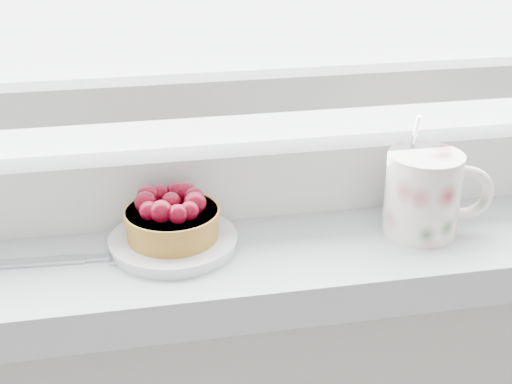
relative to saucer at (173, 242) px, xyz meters
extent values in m
cube|color=#BABFC1|center=(0.09, 0.00, -0.03)|extent=(1.60, 0.20, 0.04)
cube|color=silver|center=(0.09, 0.07, 0.03)|extent=(1.30, 0.05, 0.07)
cube|color=silver|center=(0.09, 0.07, 0.12)|extent=(1.30, 0.04, 0.04)
cylinder|color=silver|center=(0.00, 0.00, 0.00)|extent=(0.12, 0.12, 0.01)
cylinder|color=olive|center=(0.00, 0.00, 0.02)|extent=(0.09, 0.09, 0.03)
cylinder|color=olive|center=(0.00, 0.00, 0.03)|extent=(0.09, 0.09, 0.01)
sphere|color=#490410|center=(0.00, 0.00, 0.04)|extent=(0.02, 0.02, 0.02)
sphere|color=#490410|center=(0.02, 0.01, 0.04)|extent=(0.02, 0.02, 0.02)
sphere|color=#490410|center=(0.02, 0.02, 0.04)|extent=(0.02, 0.02, 0.02)
sphere|color=#490410|center=(0.01, 0.02, 0.04)|extent=(0.02, 0.02, 0.02)
sphere|color=#490410|center=(-0.01, 0.02, 0.04)|extent=(0.02, 0.02, 0.02)
sphere|color=#490410|center=(-0.02, 0.01, 0.04)|extent=(0.02, 0.02, 0.02)
sphere|color=#490410|center=(-0.02, 0.00, 0.04)|extent=(0.02, 0.02, 0.02)
sphere|color=#490410|center=(-0.02, -0.01, 0.04)|extent=(0.02, 0.02, 0.02)
sphere|color=#490410|center=(-0.01, -0.02, 0.04)|extent=(0.02, 0.02, 0.02)
sphere|color=#490410|center=(0.00, -0.03, 0.04)|extent=(0.02, 0.02, 0.02)
sphere|color=#490410|center=(0.01, -0.02, 0.04)|extent=(0.02, 0.02, 0.02)
sphere|color=#490410|center=(0.02, -0.01, 0.04)|extent=(0.02, 0.02, 0.02)
cylinder|color=white|center=(0.25, -0.01, 0.04)|extent=(0.09, 0.09, 0.08)
cylinder|color=black|center=(0.25, -0.01, 0.07)|extent=(0.07, 0.07, 0.01)
torus|color=white|center=(0.29, -0.02, 0.04)|extent=(0.06, 0.02, 0.06)
cylinder|color=silver|center=(0.24, 0.00, 0.09)|extent=(0.01, 0.02, 0.05)
cube|color=silver|center=(-0.14, -0.01, 0.00)|extent=(0.12, 0.02, 0.00)
cube|color=silver|center=(-0.07, -0.01, 0.00)|extent=(0.02, 0.01, 0.00)
cube|color=silver|center=(-0.04, -0.01, 0.00)|extent=(0.03, 0.03, 0.00)
cube|color=silver|center=(-0.01, -0.02, 0.00)|extent=(0.04, 0.01, 0.00)
cube|color=silver|center=(-0.01, -0.02, 0.00)|extent=(0.04, 0.01, 0.00)
cube|color=silver|center=(-0.01, -0.01, 0.00)|extent=(0.04, 0.01, 0.00)
cube|color=silver|center=(-0.01, 0.00, 0.00)|extent=(0.04, 0.01, 0.00)
camera|label=1|loc=(-0.04, -0.61, 0.33)|focal=50.00mm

